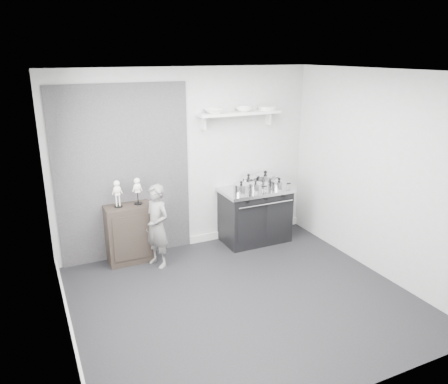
{
  "coord_description": "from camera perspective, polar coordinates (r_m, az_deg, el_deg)",
  "views": [
    {
      "loc": [
        -2.19,
        -4.16,
        2.89
      ],
      "look_at": [
        0.21,
        0.95,
        1.07
      ],
      "focal_mm": 35.0,
      "sensor_mm": 36.0,
      "label": 1
    }
  ],
  "objects": [
    {
      "name": "pot_back_right",
      "position": [
        6.98,
        5.41,
        1.69
      ],
      "size": [
        0.41,
        0.32,
        0.23
      ],
      "color": "silver",
      "rests_on": "stove"
    },
    {
      "name": "stove",
      "position": [
        6.93,
        4.07,
        -2.95
      ],
      "size": [
        1.09,
        0.68,
        0.87
      ],
      "color": "black",
      "rests_on": "ground"
    },
    {
      "name": "pot_front_right",
      "position": [
        6.79,
        7.2,
        0.99
      ],
      "size": [
        0.34,
        0.25,
        0.17
      ],
      "color": "silver",
      "rests_on": "stove"
    },
    {
      "name": "pot_front_left",
      "position": [
        6.52,
        2.27,
        0.47
      ],
      "size": [
        0.33,
        0.25,
        0.19
      ],
      "color": "silver",
      "rests_on": "stove"
    },
    {
      "name": "side_cabinet",
      "position": [
        6.4,
        -12.21,
        -5.3
      ],
      "size": [
        0.65,
        0.38,
        0.84
      ],
      "primitive_type": "cube",
      "color": "black",
      "rests_on": "ground"
    },
    {
      "name": "bowl_large",
      "position": [
        6.43,
        -1.31,
        10.52
      ],
      "size": [
        0.28,
        0.28,
        0.07
      ],
      "primitive_type": "imported",
      "color": "white",
      "rests_on": "wall_shelf"
    },
    {
      "name": "bowl_small",
      "position": [
        6.64,
        2.62,
        10.76
      ],
      "size": [
        0.23,
        0.23,
        0.07
      ],
      "primitive_type": "imported",
      "color": "white",
      "rests_on": "wall_shelf"
    },
    {
      "name": "skeleton_full",
      "position": [
        6.15,
        -13.77,
        0.02
      ],
      "size": [
        0.12,
        0.08,
        0.44
      ],
      "primitive_type": null,
      "color": "white",
      "rests_on": "side_cabinet"
    },
    {
      "name": "ground",
      "position": [
        5.52,
        2.3,
        -13.76
      ],
      "size": [
        4.0,
        4.0,
        0.0
      ],
      "primitive_type": "plane",
      "color": "black",
      "rests_on": "ground"
    },
    {
      "name": "skeleton_torso",
      "position": [
        6.21,
        -11.25,
        0.37
      ],
      "size": [
        0.12,
        0.08,
        0.44
      ],
      "primitive_type": null,
      "color": "white",
      "rests_on": "side_cabinet"
    },
    {
      "name": "room_shell",
      "position": [
        4.96,
        0.82,
        3.2
      ],
      "size": [
        4.02,
        3.62,
        2.71
      ],
      "color": "silver",
      "rests_on": "ground"
    },
    {
      "name": "child",
      "position": [
        6.12,
        -8.76,
        -4.43
      ],
      "size": [
        0.44,
        0.51,
        1.19
      ],
      "primitive_type": "imported",
      "rotation": [
        0.0,
        0.0,
        -1.14
      ],
      "color": "slate",
      "rests_on": "ground"
    },
    {
      "name": "pot_front_center",
      "position": [
        6.62,
        4.15,
        0.64
      ],
      "size": [
        0.29,
        0.21,
        0.17
      ],
      "color": "silver",
      "rests_on": "stove"
    },
    {
      "name": "pot_back_left",
      "position": [
        6.86,
        3.22,
        1.4
      ],
      "size": [
        0.36,
        0.27,
        0.2
      ],
      "color": "silver",
      "rests_on": "stove"
    },
    {
      "name": "wall_shelf",
      "position": [
        6.62,
        1.99,
        10.16
      ],
      "size": [
        1.3,
        0.26,
        0.24
      ],
      "color": "silver",
      "rests_on": "room_shell"
    },
    {
      "name": "plate_stack",
      "position": [
        6.84,
        5.66,
        10.84
      ],
      "size": [
        0.27,
        0.27,
        0.06
      ],
      "primitive_type": "cylinder",
      "color": "silver",
      "rests_on": "wall_shelf"
    }
  ]
}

